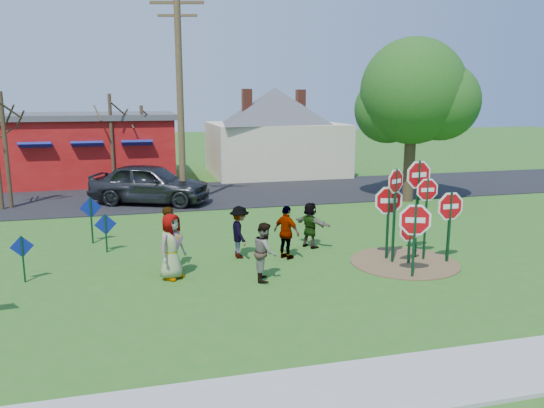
{
  "coord_description": "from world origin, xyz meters",
  "views": [
    {
      "loc": [
        -3.08,
        -14.66,
        4.87
      ],
      "look_at": [
        0.91,
        0.89,
        1.6
      ],
      "focal_mm": 35.0,
      "sensor_mm": 36.0,
      "label": 1
    }
  ],
  "objects_px": {
    "stop_sign_b": "(395,191)",
    "person_b": "(171,238)",
    "stop_sign_c": "(427,200)",
    "suv": "(150,183)",
    "stop_sign_a": "(415,225)",
    "utility_pole": "(180,95)",
    "stop_sign_d": "(418,184)",
    "person_a": "(172,246)",
    "leafy_tree": "(415,97)"
  },
  "relations": [
    {
      "from": "leafy_tree",
      "to": "suv",
      "type": "bearing_deg",
      "value": 169.43
    },
    {
      "from": "stop_sign_a",
      "to": "stop_sign_c",
      "type": "distance_m",
      "value": 1.78
    },
    {
      "from": "stop_sign_c",
      "to": "suv",
      "type": "relative_size",
      "value": 0.48
    },
    {
      "from": "stop_sign_b",
      "to": "stop_sign_d",
      "type": "xyz_separation_m",
      "value": [
        0.9,
        0.3,
        0.13
      ]
    },
    {
      "from": "stop_sign_c",
      "to": "person_b",
      "type": "relative_size",
      "value": 1.44
    },
    {
      "from": "stop_sign_b",
      "to": "suv",
      "type": "xyz_separation_m",
      "value": [
        -6.7,
        10.74,
        -1.2
      ]
    },
    {
      "from": "person_a",
      "to": "suv",
      "type": "distance_m",
      "value": 10.54
    },
    {
      "from": "stop_sign_a",
      "to": "stop_sign_b",
      "type": "height_order",
      "value": "stop_sign_b"
    },
    {
      "from": "person_a",
      "to": "person_b",
      "type": "height_order",
      "value": "person_b"
    },
    {
      "from": "stop_sign_d",
      "to": "suv",
      "type": "relative_size",
      "value": 0.58
    },
    {
      "from": "stop_sign_a",
      "to": "suv",
      "type": "height_order",
      "value": "stop_sign_a"
    },
    {
      "from": "stop_sign_b",
      "to": "person_b",
      "type": "distance_m",
      "value": 6.6
    },
    {
      "from": "stop_sign_b",
      "to": "person_b",
      "type": "xyz_separation_m",
      "value": [
        -6.39,
        1.06,
        -1.25
      ]
    },
    {
      "from": "stop_sign_d",
      "to": "person_a",
      "type": "relative_size",
      "value": 1.74
    },
    {
      "from": "stop_sign_a",
      "to": "person_b",
      "type": "height_order",
      "value": "stop_sign_a"
    },
    {
      "from": "stop_sign_b",
      "to": "utility_pole",
      "type": "bearing_deg",
      "value": 89.08
    },
    {
      "from": "person_b",
      "to": "leafy_tree",
      "type": "xyz_separation_m",
      "value": [
        11.64,
        7.45,
        3.92
      ]
    },
    {
      "from": "person_a",
      "to": "suv",
      "type": "height_order",
      "value": "suv"
    },
    {
      "from": "stop_sign_a",
      "to": "suv",
      "type": "relative_size",
      "value": 0.41
    },
    {
      "from": "stop_sign_d",
      "to": "person_b",
      "type": "bearing_deg",
      "value": 166.72
    },
    {
      "from": "stop_sign_c",
      "to": "stop_sign_d",
      "type": "height_order",
      "value": "stop_sign_d"
    },
    {
      "from": "person_b",
      "to": "suv",
      "type": "relative_size",
      "value": 0.34
    },
    {
      "from": "stop_sign_d",
      "to": "person_b",
      "type": "relative_size",
      "value": 1.74
    },
    {
      "from": "utility_pole",
      "to": "leafy_tree",
      "type": "bearing_deg",
      "value": -8.2
    },
    {
      "from": "stop_sign_d",
      "to": "person_b",
      "type": "height_order",
      "value": "stop_sign_d"
    },
    {
      "from": "stop_sign_c",
      "to": "utility_pole",
      "type": "distance_m",
      "value": 12.23
    },
    {
      "from": "utility_pole",
      "to": "suv",
      "type": "bearing_deg",
      "value": 153.59
    },
    {
      "from": "stop_sign_c",
      "to": "person_a",
      "type": "xyz_separation_m",
      "value": [
        -7.48,
        0.2,
        -0.95
      ]
    },
    {
      "from": "utility_pole",
      "to": "stop_sign_d",
      "type": "bearing_deg",
      "value": -57.67
    },
    {
      "from": "person_a",
      "to": "utility_pole",
      "type": "xyz_separation_m",
      "value": [
        1.17,
        9.82,
        4.02
      ]
    },
    {
      "from": "utility_pole",
      "to": "stop_sign_c",
      "type": "bearing_deg",
      "value": -57.83
    },
    {
      "from": "stop_sign_c",
      "to": "stop_sign_d",
      "type": "xyz_separation_m",
      "value": [
        -0.14,
        0.29,
        0.44
      ]
    },
    {
      "from": "stop_sign_d",
      "to": "leafy_tree",
      "type": "height_order",
      "value": "leafy_tree"
    },
    {
      "from": "leafy_tree",
      "to": "person_b",
      "type": "bearing_deg",
      "value": -147.37
    },
    {
      "from": "stop_sign_c",
      "to": "stop_sign_b",
      "type": "bearing_deg",
      "value": -175.15
    },
    {
      "from": "stop_sign_d",
      "to": "person_a",
      "type": "distance_m",
      "value": 7.46
    },
    {
      "from": "suv",
      "to": "leafy_tree",
      "type": "bearing_deg",
      "value": -77.15
    },
    {
      "from": "stop_sign_a",
      "to": "person_a",
      "type": "relative_size",
      "value": 1.22
    },
    {
      "from": "person_b",
      "to": "utility_pole",
      "type": "bearing_deg",
      "value": 22.37
    },
    {
      "from": "stop_sign_b",
      "to": "suv",
      "type": "bearing_deg",
      "value": 93.34
    },
    {
      "from": "person_a",
      "to": "utility_pole",
      "type": "distance_m",
      "value": 10.68
    },
    {
      "from": "stop_sign_b",
      "to": "person_a",
      "type": "height_order",
      "value": "stop_sign_b"
    },
    {
      "from": "stop_sign_c",
      "to": "suv",
      "type": "height_order",
      "value": "stop_sign_c"
    },
    {
      "from": "stop_sign_b",
      "to": "person_b",
      "type": "bearing_deg",
      "value": 141.97
    },
    {
      "from": "suv",
      "to": "leafy_tree",
      "type": "xyz_separation_m",
      "value": [
        11.94,
        -2.23,
        3.87
      ]
    },
    {
      "from": "person_b",
      "to": "stop_sign_d",
      "type": "bearing_deg",
      "value": -66.39
    },
    {
      "from": "stop_sign_c",
      "to": "utility_pole",
      "type": "height_order",
      "value": "utility_pole"
    },
    {
      "from": "suv",
      "to": "stop_sign_c",
      "type": "bearing_deg",
      "value": -120.79
    },
    {
      "from": "leafy_tree",
      "to": "person_a",
      "type": "bearing_deg",
      "value": -144.58
    },
    {
      "from": "stop_sign_d",
      "to": "stop_sign_a",
      "type": "bearing_deg",
      "value": -128.16
    }
  ]
}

